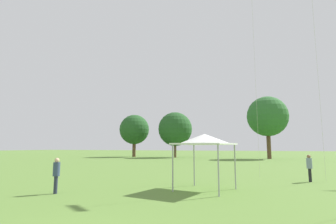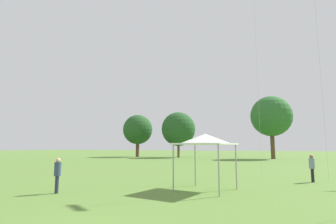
% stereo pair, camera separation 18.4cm
% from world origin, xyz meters
% --- Properties ---
extents(person_standing_0, '(0.47, 0.47, 1.70)m').
position_xyz_m(person_standing_0, '(6.30, 15.22, 1.02)').
color(person_standing_0, black).
rests_on(person_standing_0, ground).
extents(person_standing_2, '(0.43, 0.43, 1.67)m').
position_xyz_m(person_standing_2, '(-5.54, 6.08, 1.00)').
color(person_standing_2, '#282D42').
rests_on(person_standing_2, ground).
extents(canopy_tent, '(3.13, 3.13, 2.88)m').
position_xyz_m(canopy_tent, '(0.85, 9.63, 2.57)').
color(canopy_tent, white).
rests_on(canopy_tent, ground).
extents(distant_tree_0, '(7.51, 7.51, 11.66)m').
position_xyz_m(distant_tree_0, '(3.70, 48.48, 7.87)').
color(distant_tree_0, brown).
rests_on(distant_tree_0, ground).
extents(distant_tree_1, '(6.57, 6.57, 9.35)m').
position_xyz_m(distant_tree_1, '(-24.28, 47.96, 6.03)').
color(distant_tree_1, brown).
rests_on(distant_tree_1, ground).
extents(distant_tree_2, '(7.13, 7.13, 9.51)m').
position_xyz_m(distant_tree_2, '(-14.66, 48.19, 5.93)').
color(distant_tree_2, brown).
rests_on(distant_tree_2, ground).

